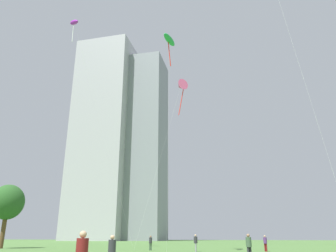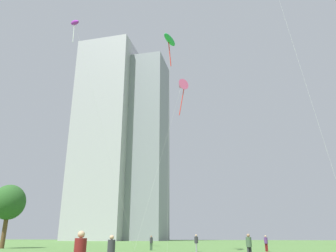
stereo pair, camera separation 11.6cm
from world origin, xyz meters
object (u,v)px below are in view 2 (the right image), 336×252
Objects in this scene: person_standing_1 at (196,242)px; kite_flying_4 at (181,86)px; person_standing_5 at (249,245)px; person_standing_6 at (266,242)px; person_standing_3 at (111,250)px; park_tree_0 at (9,202)px; kite_flying_3 at (75,23)px; distant_highrise_1 at (138,144)px; person_standing_2 at (151,242)px; distant_highrise_0 at (105,136)px; kite_flying_1 at (170,40)px.

kite_flying_4 is at bearing -131.18° from person_standing_1.
person_standing_5 reaches higher than person_standing_6.
person_standing_3 is 36.14m from park_tree_0.
park_tree_0 reaches higher than person_standing_6.
kite_flying_3 is 28.41m from park_tree_0.
person_standing_1 reaches higher than person_standing_3.
park_tree_0 is 90.17m from distant_highrise_1.
person_standing_2 is 100.54m from distant_highrise_0.
person_standing_3 is 24.59m from person_standing_6.
person_standing_2 is 0.02× the size of distant_highrise_1.
distant_highrise_1 reaches higher than kite_flying_3.
kite_flying_1 is 0.31× the size of distant_highrise_1.
person_standing_1 is 0.08× the size of kite_flying_4.
distant_highrise_0 is (-57.88, 80.20, 40.51)m from person_standing_6.
kite_flying_3 is 87.50m from distant_highrise_1.
person_standing_2 is 0.95× the size of person_standing_5.
kite_flying_4 is at bearing 87.89° from kite_flying_1.
person_standing_3 is 0.02× the size of distant_highrise_0.
person_standing_1 is at bearing 52.02° from person_standing_6.
person_standing_5 is at bearing 115.18° from person_standing_6.
person_standing_6 is 102.65m from distant_highrise_1.
person_standing_2 is at bearing -2.83° from park_tree_0.
person_standing_5 is at bearing -67.37° from distant_highrise_1.
person_standing_3 is at bearing 103.54° from person_standing_6.
person_standing_2 is 23.52m from kite_flying_1.
kite_flying_3 is (-12.87, -0.59, 32.20)m from person_standing_2.
distant_highrise_0 is 14.25m from distant_highrise_1.
park_tree_0 is (-25.38, 2.71, -13.68)m from kite_flying_4.
distant_highrise_1 reaches higher than kite_flying_1.
distant_highrise_0 reaches higher than person_standing_3.
person_standing_2 is (-5.72, 2.55, -0.07)m from person_standing_1.
kite_flying_1 is (-7.23, 6.54, 22.01)m from person_standing_5.
person_standing_6 is at bearing -54.32° from distant_highrise_0.
person_standing_5 is at bearing -59.23° from distant_highrise_0.
kite_flying_1 is 0.69× the size of kite_flying_3.
person_standing_5 is at bearing 105.68° from person_standing_2.
kite_flying_4 is 0.27× the size of distant_highrise_1.
person_standing_2 is 1.02× the size of person_standing_3.
distant_highrise_0 is 1.09× the size of distant_highrise_1.
distant_highrise_0 is at bearing -162.41° from distant_highrise_1.
person_standing_3 is 0.02× the size of distant_highrise_1.
kite_flying_1 is 20.74m from kite_flying_3.
person_standing_2 is at bearing 2.63° from kite_flying_3.
person_standing_5 is at bearing -59.68° from kite_flying_4.
distant_highrise_0 is (-50.08, 103.52, 40.54)m from person_standing_3.
person_standing_3 is at bearing -42.80° from park_tree_0.
person_standing_1 is 0.02× the size of distant_highrise_1.
kite_flying_4 is 95.35m from distant_highrise_1.
kite_flying_1 reaches higher than person_standing_1.
kite_flying_1 is 31.45m from park_tree_0.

